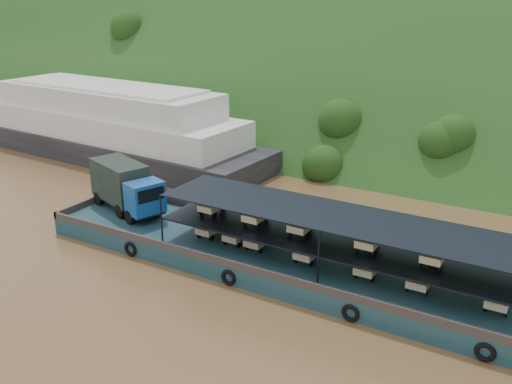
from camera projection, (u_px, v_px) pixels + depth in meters
The scene contains 4 objects.
ground at pixel (259, 253), 39.60m from camera, with size 160.00×160.00×0.00m, color brown.
hillside at pixel (410, 141), 68.76m from camera, with size 140.00×28.00×28.00m, color #163714.
cargo_barge at pixel (263, 248), 37.56m from camera, with size 35.11×7.18×4.88m.
passenger_ferry at pixel (109, 125), 61.81m from camera, with size 38.71×11.33×7.76m.
Camera 1 is at (18.15, -30.95, 17.29)m, focal length 40.00 mm.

